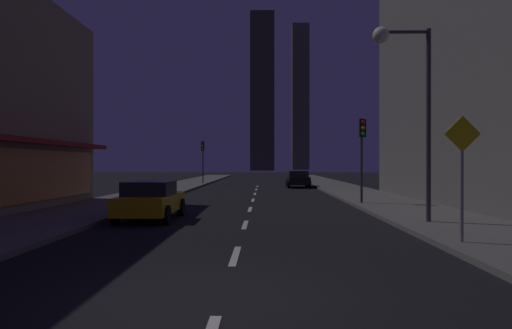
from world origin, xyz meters
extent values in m
cube|color=black|center=(0.00, 32.00, -0.05)|extent=(78.00, 136.00, 0.10)
cube|color=#605E59|center=(7.00, 32.00, 0.07)|extent=(4.00, 76.00, 0.15)
cube|color=#605E59|center=(-7.00, 32.00, 0.07)|extent=(4.00, 76.00, 0.15)
cube|color=silver|center=(0.00, 3.20, 0.01)|extent=(0.16, 2.20, 0.01)
cube|color=silver|center=(0.00, 8.40, 0.01)|extent=(0.16, 2.20, 0.01)
cube|color=silver|center=(0.00, 13.60, 0.01)|extent=(0.16, 2.20, 0.01)
cube|color=silver|center=(0.00, 18.80, 0.01)|extent=(0.16, 2.20, 0.01)
cube|color=silver|center=(0.00, 24.00, 0.01)|extent=(0.16, 2.20, 0.01)
cube|color=silver|center=(0.00, 29.20, 0.01)|extent=(0.16, 2.20, 0.01)
cube|color=silver|center=(0.00, 34.40, 0.01)|extent=(0.16, 2.20, 0.01)
cube|color=#3D3A2E|center=(-0.03, 127.36, 23.08)|extent=(7.00, 7.90, 46.17)
cube|color=brown|center=(12.60, 144.96, 24.14)|extent=(5.58, 5.66, 48.27)
cube|color=gold|center=(-3.60, 9.82, 0.61)|extent=(1.80, 4.20, 0.65)
cube|color=black|center=(-3.60, 9.62, 1.17)|extent=(1.64, 2.00, 0.55)
cylinder|color=black|center=(-4.48, 11.22, 0.34)|extent=(0.22, 0.68, 0.68)
cylinder|color=black|center=(-2.72, 11.22, 0.34)|extent=(0.22, 0.68, 0.68)
cylinder|color=black|center=(-4.48, 8.42, 0.34)|extent=(0.22, 0.68, 0.68)
cylinder|color=black|center=(-2.72, 8.42, 0.34)|extent=(0.22, 0.68, 0.68)
sphere|color=white|center=(-4.15, 11.87, 0.67)|extent=(0.18, 0.18, 0.18)
sphere|color=white|center=(-3.05, 11.87, 0.67)|extent=(0.18, 0.18, 0.18)
cube|color=black|center=(3.60, 32.66, 0.61)|extent=(1.80, 4.20, 0.65)
cube|color=black|center=(3.60, 32.46, 1.17)|extent=(1.64, 2.00, 0.55)
cylinder|color=black|center=(2.72, 34.06, 0.34)|extent=(0.22, 0.68, 0.68)
cylinder|color=black|center=(4.48, 34.06, 0.34)|extent=(0.22, 0.68, 0.68)
cylinder|color=black|center=(2.72, 31.26, 0.34)|extent=(0.22, 0.68, 0.68)
cylinder|color=black|center=(4.48, 31.26, 0.34)|extent=(0.22, 0.68, 0.68)
sphere|color=white|center=(3.05, 34.71, 0.67)|extent=(0.18, 0.18, 0.18)
sphere|color=white|center=(4.15, 34.71, 0.67)|extent=(0.18, 0.18, 0.18)
cylinder|color=#B2B2B2|center=(-5.90, 17.22, 0.43)|extent=(0.22, 0.22, 0.55)
sphere|color=#B2B2B2|center=(-5.90, 17.22, 0.70)|extent=(0.21, 0.21, 0.21)
cylinder|color=#B2B2B2|center=(-5.90, 17.22, 0.18)|extent=(0.30, 0.30, 0.06)
cylinder|color=#B2B2B2|center=(-6.06, 17.22, 0.45)|extent=(0.10, 0.10, 0.10)
cylinder|color=#B2B2B2|center=(-5.74, 17.22, 0.45)|extent=(0.10, 0.10, 0.10)
cylinder|color=#2D2D2D|center=(5.50, 15.57, 2.25)|extent=(0.12, 0.12, 4.20)
cube|color=black|center=(5.50, 15.37, 3.85)|extent=(0.32, 0.24, 0.90)
sphere|color=red|center=(5.50, 15.24, 4.13)|extent=(0.18, 0.18, 0.18)
sphere|color=#F2B20C|center=(5.50, 15.24, 3.85)|extent=(0.18, 0.18, 0.18)
sphere|color=#19D833|center=(5.50, 15.24, 3.57)|extent=(0.18, 0.18, 0.18)
cylinder|color=#2D2D2D|center=(-5.50, 38.11, 2.25)|extent=(0.12, 0.12, 4.20)
cube|color=black|center=(-5.50, 37.91, 3.85)|extent=(0.32, 0.24, 0.90)
sphere|color=red|center=(-5.50, 37.78, 4.13)|extent=(0.18, 0.18, 0.18)
sphere|color=#F2B20C|center=(-5.50, 37.78, 3.85)|extent=(0.18, 0.18, 0.18)
sphere|color=#19D833|center=(-5.50, 37.78, 3.57)|extent=(0.18, 0.18, 0.18)
cylinder|color=#38383D|center=(6.20, 8.29, 3.40)|extent=(0.16, 0.16, 6.50)
cylinder|color=#38383D|center=(5.40, 8.29, 6.55)|extent=(1.60, 0.12, 0.12)
sphere|color=#FCF7CC|center=(4.60, 8.29, 6.45)|extent=(0.56, 0.56, 0.56)
cylinder|color=slate|center=(5.60, 4.30, 1.35)|extent=(0.08, 0.08, 2.40)
cube|color=yellow|center=(5.60, 4.27, 2.85)|extent=(0.91, 0.03, 0.91)
camera|label=1|loc=(0.67, -7.14, 2.12)|focal=31.90mm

